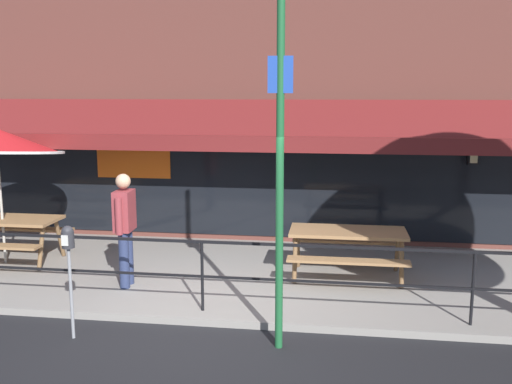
# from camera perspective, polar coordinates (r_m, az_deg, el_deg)

# --- Properties ---
(ground_plane) EXTENTS (120.00, 120.00, 0.00)m
(ground_plane) POSITION_cam_1_polar(r_m,az_deg,el_deg) (7.62, -5.86, -13.21)
(ground_plane) COLOR black
(patio_deck) EXTENTS (15.00, 4.00, 0.10)m
(patio_deck) POSITION_cam_1_polar(r_m,az_deg,el_deg) (9.42, -2.92, -8.21)
(patio_deck) COLOR gray
(patio_deck) RESTS_ON ground
(restaurant_building) EXTENTS (15.00, 1.60, 8.57)m
(restaurant_building) POSITION_cam_1_polar(r_m,az_deg,el_deg) (11.21, -0.87, 16.46)
(restaurant_building) COLOR brown
(restaurant_building) RESTS_ON ground
(patio_railing) EXTENTS (13.84, 0.04, 0.97)m
(patio_railing) POSITION_cam_1_polar(r_m,az_deg,el_deg) (7.62, -5.42, -6.80)
(patio_railing) COLOR black
(patio_railing) RESTS_ON patio_deck
(picnic_table_left) EXTENTS (1.80, 1.42, 0.76)m
(picnic_table_left) POSITION_cam_1_polar(r_m,az_deg,el_deg) (10.66, -23.73, -3.24)
(picnic_table_left) COLOR #997047
(picnic_table_left) RESTS_ON patio_deck
(picnic_table_centre) EXTENTS (1.80, 1.42, 0.76)m
(picnic_table_centre) POSITION_cam_1_polar(r_m,az_deg,el_deg) (9.05, 9.15, -4.77)
(picnic_table_centre) COLOR #997047
(picnic_table_centre) RESTS_ON patio_deck
(pedestrian_walking) EXTENTS (0.26, 0.62, 1.71)m
(pedestrian_walking) POSITION_cam_1_polar(r_m,az_deg,el_deg) (8.69, -12.99, -3.13)
(pedestrian_walking) COLOR navy
(pedestrian_walking) RESTS_ON patio_deck
(parking_meter_near) EXTENTS (0.15, 0.16, 1.42)m
(parking_meter_near) POSITION_cam_1_polar(r_m,az_deg,el_deg) (7.22, -18.26, -5.34)
(parking_meter_near) COLOR gray
(parking_meter_near) RESTS_ON ground
(street_sign_pole) EXTENTS (0.28, 0.09, 4.42)m
(street_sign_pole) POSITION_cam_1_polar(r_m,az_deg,el_deg) (6.40, 2.41, 3.45)
(street_sign_pole) COLOR #1E6033
(street_sign_pole) RESTS_ON ground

